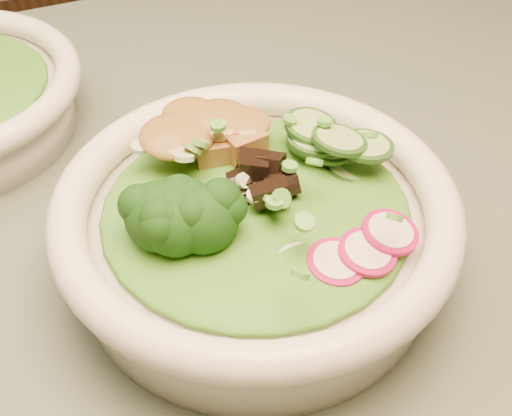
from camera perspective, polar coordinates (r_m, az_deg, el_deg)
name	(u,v)px	position (r m, az deg, el deg)	size (l,w,h in m)	color
dining_table	(390,255)	(0.70, 10.66, -3.73)	(1.20, 0.80, 0.75)	black
salad_bowl	(256,229)	(0.49, 0.00, -1.71)	(0.28, 0.28, 0.08)	white
lettuce_bed	(256,207)	(0.48, 0.00, 0.09)	(0.21, 0.21, 0.02)	#306A16
broccoli_florets	(179,237)	(0.44, -6.15, -2.29)	(0.08, 0.07, 0.05)	black
radish_slices	(333,257)	(0.44, 6.15, -3.89)	(0.11, 0.04, 0.02)	#A10C4B
cucumber_slices	(329,152)	(0.51, 5.85, 4.48)	(0.07, 0.07, 0.04)	#A4CD72
mushroom_heap	(244,181)	(0.48, -1.00, 2.15)	(0.07, 0.07, 0.04)	black
tofu_cubes	(198,146)	(0.51, -4.69, 4.97)	(0.09, 0.06, 0.04)	olive
peanut_sauce	(197,131)	(0.50, -4.78, 6.17)	(0.07, 0.06, 0.02)	brown
scallion_garnish	(256,179)	(0.46, 0.00, 2.34)	(0.20, 0.20, 0.02)	#56A53A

